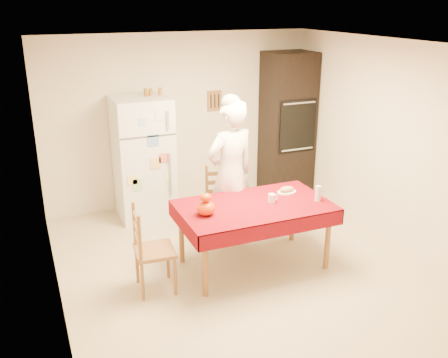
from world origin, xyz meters
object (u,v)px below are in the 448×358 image
chair_left (148,247)px  wine_glass (318,193)px  seated_woman (230,175)px  refrigerator (143,159)px  oven_cabinet (287,125)px  bread_plate (287,192)px  pumpkin_lower (206,208)px  dining_table (254,210)px  chair_far (222,201)px  coffee_mug (272,198)px

chair_left → wine_glass: bearing=-88.9°
chair_left → seated_woman: bearing=-56.5°
refrigerator → wine_glass: refrigerator is taller
refrigerator → seated_woman: bearing=-58.7°
oven_cabinet → refrigerator: bearing=-178.8°
chair_left → refrigerator: bearing=-8.5°
chair_left → bread_plate: (1.75, 0.23, 0.26)m
oven_cabinet → chair_left: oven_cabinet is taller
seated_woman → pumpkin_lower: seated_woman is taller
dining_table → wine_glass: size_ratio=9.66×
oven_cabinet → dining_table: (-1.49, -1.92, -0.41)m
dining_table → pumpkin_lower: 0.62m
chair_far → seated_woman: size_ratio=0.52×
seated_woman → coffee_mug: seated_woman is taller
chair_far → seated_woman: 0.46m
chair_far → chair_left: size_ratio=1.00×
dining_table → coffee_mug: bearing=-4.4°
oven_cabinet → seated_woman: size_ratio=1.20×
chair_left → coffee_mug: size_ratio=9.50×
coffee_mug → bread_plate: coffee_mug is taller
pumpkin_lower → bread_plate: (1.11, 0.23, -0.07)m
seated_woman → coffee_mug: bearing=97.9°
chair_left → bread_plate: bearing=-78.0°
refrigerator → bread_plate: refrigerator is taller
coffee_mug → seated_woman: bearing=110.1°
bread_plate → chair_far: bearing=131.2°
chair_far → coffee_mug: size_ratio=9.50×
chair_left → bread_plate: chair_left is taller
chair_far → refrigerator: bearing=138.4°
refrigerator → chair_left: size_ratio=1.79×
oven_cabinet → coffee_mug: 2.34m
refrigerator → chair_left: (-0.45, -1.93, -0.34)m
dining_table → bread_plate: bread_plate is taller
dining_table → seated_woman: size_ratio=0.92×
chair_left → oven_cabinet: bearing=-49.5°
bread_plate → seated_woman: bearing=140.3°
pumpkin_lower → oven_cabinet: bearing=43.4°
dining_table → chair_far: (-0.06, 0.82, -0.18)m
chair_far → pumpkin_lower: size_ratio=4.66×
chair_left → pumpkin_lower: (0.64, 0.00, 0.33)m
chair_far → coffee_mug: chair_far is taller
seated_woman → bread_plate: seated_woman is taller
pumpkin_lower → wine_glass: bearing=-5.2°
bread_plate → dining_table: bearing=-161.1°
chair_left → pumpkin_lower: size_ratio=4.66×
chair_left → bread_plate: size_ratio=3.96×
bread_plate → oven_cabinet: bearing=60.7°
chair_left → chair_far: bearing=-49.1°
chair_left → bread_plate: 1.78m
chair_left → seated_woman: size_ratio=0.52×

